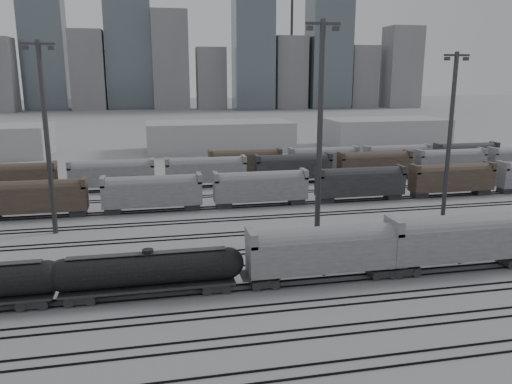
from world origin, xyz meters
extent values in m
plane|color=#A3A3A8|center=(0.00, 0.00, 0.00)|extent=(900.00, 900.00, 0.00)
cube|color=black|center=(0.00, -14.72, 0.08)|extent=(220.00, 0.07, 0.16)
cube|color=black|center=(0.00, -13.28, 0.08)|extent=(220.00, 0.07, 0.16)
cube|color=black|center=(0.00, -9.72, 0.08)|extent=(220.00, 0.07, 0.16)
cube|color=black|center=(0.00, -8.28, 0.08)|extent=(220.00, 0.07, 0.16)
cube|color=black|center=(0.00, -4.72, 0.08)|extent=(220.00, 0.07, 0.16)
cube|color=black|center=(0.00, -3.28, 0.08)|extent=(220.00, 0.07, 0.16)
cube|color=black|center=(0.00, 0.28, 0.08)|extent=(220.00, 0.07, 0.16)
cube|color=black|center=(0.00, 1.72, 0.08)|extent=(220.00, 0.07, 0.16)
cube|color=black|center=(0.00, 5.28, 0.08)|extent=(220.00, 0.07, 0.16)
cube|color=black|center=(0.00, 6.72, 0.08)|extent=(220.00, 0.07, 0.16)
cube|color=black|center=(0.00, 10.28, 0.08)|extent=(220.00, 0.07, 0.16)
cube|color=black|center=(0.00, 11.72, 0.08)|extent=(220.00, 0.07, 0.16)
cube|color=black|center=(0.00, 17.28, 0.08)|extent=(220.00, 0.07, 0.16)
cube|color=black|center=(0.00, 18.72, 0.08)|extent=(220.00, 0.07, 0.16)
cube|color=black|center=(0.00, 24.28, 0.08)|extent=(220.00, 0.07, 0.16)
cube|color=black|center=(0.00, 25.72, 0.08)|extent=(220.00, 0.07, 0.16)
cube|color=black|center=(0.00, 31.28, 0.08)|extent=(220.00, 0.07, 0.16)
cube|color=black|center=(0.00, 32.72, 0.08)|extent=(220.00, 0.07, 0.16)
cube|color=black|center=(0.00, 39.28, 0.08)|extent=(220.00, 0.07, 0.16)
cube|color=black|center=(0.00, 40.72, 0.08)|extent=(220.00, 0.07, 0.16)
cube|color=black|center=(0.00, 47.28, 0.08)|extent=(220.00, 0.07, 0.16)
cube|color=black|center=(0.00, 48.72, 0.08)|extent=(220.00, 0.07, 0.16)
cube|color=black|center=(0.00, 55.28, 0.08)|extent=(220.00, 0.07, 0.16)
cube|color=black|center=(0.00, 56.72, 0.08)|extent=(220.00, 0.07, 0.16)
cube|color=black|center=(-19.85, 1.00, 0.57)|extent=(2.68, 2.17, 0.72)
sphere|color=black|center=(-18.56, 1.00, 2.74)|extent=(2.99, 2.99, 2.99)
cube|color=black|center=(-15.81, 1.00, 0.57)|extent=(2.70, 2.18, 0.73)
cube|color=black|center=(-3.34, 1.00, 0.57)|extent=(2.70, 2.18, 0.73)
cube|color=black|center=(-9.57, 1.00, 1.09)|extent=(16.11, 2.81, 0.26)
cylinder|color=black|center=(-9.57, 1.00, 2.75)|extent=(15.07, 3.01, 3.01)
sphere|color=black|center=(-17.11, 1.00, 2.75)|extent=(3.01, 3.01, 3.01)
sphere|color=black|center=(-2.04, 1.00, 2.75)|extent=(3.01, 3.01, 3.01)
cylinder|color=black|center=(-9.57, 1.00, 4.42)|extent=(1.04, 1.04, 0.52)
cube|color=black|center=(-9.57, 1.00, 4.31)|extent=(14.55, 0.94, 0.06)
cube|color=black|center=(1.48, 1.00, 0.57)|extent=(2.71, 2.19, 0.73)
cube|color=black|center=(14.00, 1.00, 0.57)|extent=(2.71, 2.19, 0.73)
cube|color=gray|center=(7.74, 1.00, 3.03)|extent=(15.65, 3.13, 3.34)
cylinder|color=gray|center=(7.74, 1.00, 4.28)|extent=(14.19, 3.03, 3.03)
cube|color=gray|center=(0.23, 1.00, 5.11)|extent=(0.73, 3.13, 1.46)
cube|color=gray|center=(15.26, 1.00, 5.11)|extent=(0.73, 3.13, 1.46)
cone|color=black|center=(7.74, 1.00, 0.99)|extent=(2.50, 2.50, 0.94)
cube|color=black|center=(16.51, 1.00, 0.61)|extent=(2.87, 2.32, 0.77)
cube|color=gray|center=(23.12, 1.00, 3.20)|extent=(16.54, 3.31, 3.53)
cylinder|color=gray|center=(23.12, 1.00, 4.52)|extent=(15.00, 3.20, 3.20)
cube|color=gray|center=(15.18, 1.00, 5.40)|extent=(0.77, 3.31, 1.54)
cone|color=black|center=(23.12, 1.00, 1.05)|extent=(2.65, 2.65, 0.99)
cylinder|color=#333336|center=(-21.81, 23.57, 12.36)|extent=(0.63, 0.63, 24.71)
cube|color=#333336|center=(-21.81, 23.57, 24.22)|extent=(3.95, 0.30, 0.30)
cube|color=#333336|center=(-23.29, 23.57, 23.72)|extent=(0.69, 0.49, 0.49)
cube|color=#333336|center=(-20.33, 23.57, 23.72)|extent=(0.69, 0.49, 0.49)
cylinder|color=#333336|center=(11.68, 14.76, 13.47)|extent=(0.69, 0.69, 26.93)
cube|color=#333336|center=(11.68, 14.76, 26.39)|extent=(4.31, 0.32, 0.32)
cube|color=#333336|center=(10.06, 14.76, 25.85)|extent=(0.75, 0.54, 0.54)
cube|color=#333336|center=(13.29, 14.76, 25.85)|extent=(0.75, 0.54, 0.54)
cylinder|color=#333336|center=(32.45, 19.11, 11.81)|extent=(0.60, 0.60, 23.61)
cube|color=#333336|center=(32.45, 19.11, 23.14)|extent=(3.78, 0.28, 0.28)
cube|color=#333336|center=(31.04, 19.11, 22.67)|extent=(0.66, 0.47, 0.47)
cube|color=#333336|center=(33.87, 19.11, 22.67)|extent=(0.66, 0.47, 0.47)
cube|color=brown|center=(-26.00, 32.00, 2.80)|extent=(15.00, 3.00, 5.60)
cube|color=gray|center=(-9.00, 32.00, 2.80)|extent=(15.00, 3.00, 5.60)
cube|color=gray|center=(8.00, 32.00, 2.80)|extent=(15.00, 3.00, 5.60)
cube|color=black|center=(25.00, 32.00, 2.80)|extent=(15.00, 3.00, 5.60)
cube|color=brown|center=(42.00, 32.00, 2.80)|extent=(15.00, 3.00, 5.60)
cube|color=brown|center=(-33.00, 48.00, 2.80)|extent=(15.00, 3.00, 5.60)
cube|color=gray|center=(-16.00, 48.00, 2.80)|extent=(15.00, 3.00, 5.60)
cube|color=gray|center=(1.00, 48.00, 2.80)|extent=(15.00, 3.00, 5.60)
cube|color=black|center=(18.00, 48.00, 2.80)|extent=(15.00, 3.00, 5.60)
cube|color=brown|center=(35.00, 48.00, 2.80)|extent=(15.00, 3.00, 5.60)
cube|color=gray|center=(52.00, 48.00, 2.80)|extent=(15.00, 3.00, 5.60)
cube|color=brown|center=(10.00, 56.00, 2.80)|extent=(15.00, 3.00, 5.60)
cube|color=gray|center=(27.00, 56.00, 2.80)|extent=(15.00, 3.00, 5.60)
cube|color=gray|center=(44.00, 56.00, 2.80)|extent=(15.00, 3.00, 5.60)
cube|color=black|center=(61.00, 56.00, 2.80)|extent=(15.00, 3.00, 5.60)
cube|color=#B0B0B3|center=(10.00, 95.00, 4.00)|extent=(40.00, 18.00, 8.00)
cube|color=#B0B0B3|center=(60.00, 95.00, 4.00)|extent=(35.00, 18.00, 8.00)
cube|color=#525C63|center=(-70.00, 280.00, 40.00)|extent=(25.00, 20.00, 80.00)
cube|color=gray|center=(-45.00, 280.00, 24.00)|extent=(20.00, 16.00, 48.00)
cube|color=#525C63|center=(-20.00, 280.00, 47.50)|extent=(28.00, 22.40, 95.00)
cube|color=gray|center=(5.00, 280.00, 30.00)|extent=(22.00, 17.60, 60.00)
cube|color=gray|center=(30.00, 280.00, 19.00)|extent=(18.00, 14.40, 38.00)
cube|color=#525C63|center=(55.00, 280.00, 36.00)|extent=(24.00, 19.20, 72.00)
cube|color=gray|center=(80.00, 280.00, 22.50)|extent=(20.00, 16.00, 45.00)
cube|color=#525C63|center=(105.00, 280.00, 44.00)|extent=(26.00, 20.80, 88.00)
cube|color=gray|center=(130.00, 280.00, 20.00)|extent=(18.00, 14.40, 40.00)
cube|color=gray|center=(155.00, 280.00, 26.00)|extent=(22.00, 17.60, 52.00)
cylinder|color=#333336|center=(-30.00, 305.00, 50.00)|extent=(1.80, 1.80, 100.00)
cylinder|color=#333336|center=(90.00, 305.00, 50.00)|extent=(1.80, 1.80, 100.00)
camera|label=1|loc=(-8.76, -43.95, 20.32)|focal=35.00mm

